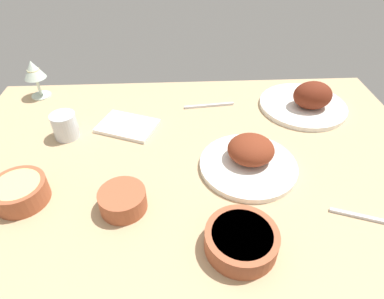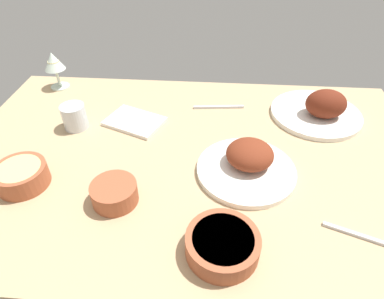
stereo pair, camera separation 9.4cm
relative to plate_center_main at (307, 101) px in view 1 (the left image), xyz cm
name	(u,v)px [view 1 (the left image)]	position (x,y,z in cm)	size (l,w,h in cm)	color
dining_table	(192,160)	(41.15, 22.91, -5.20)	(140.00, 90.00, 4.00)	tan
plate_center_main	(307,101)	(0.00, 0.00, 0.00)	(29.95, 29.95, 10.70)	white
plate_near_viewer	(249,158)	(25.50, 28.27, -0.37)	(26.98, 26.98, 8.50)	white
bowl_sauce	(241,240)	(32.22, 54.53, -0.52)	(15.92, 15.92, 4.89)	#A35133
bowl_potatoes	(20,191)	(84.36, 38.08, -0.13)	(13.36, 13.36, 5.64)	#A35133
bowl_cream	(123,200)	(58.83, 41.95, -0.34)	(11.46, 11.46, 5.23)	#A35133
wine_glass	(34,71)	(95.48, -13.84, 6.73)	(7.60, 7.60, 14.00)	silver
water_tumbler	(65,126)	(79.62, 11.84, 0.79)	(7.59, 7.59, 7.99)	silver
folded_napkin	(128,126)	(61.35, 8.13, -2.60)	(17.99, 12.53, 1.20)	white
fork_loose	(368,218)	(0.81, 48.59, -2.80)	(17.25, 0.90, 0.80)	silver
spoon_loose	(209,105)	(33.71, -3.32, -2.80)	(17.74, 0.90, 0.80)	silver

